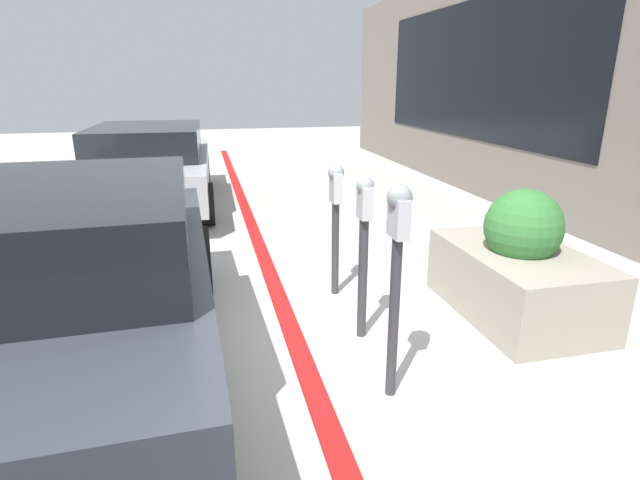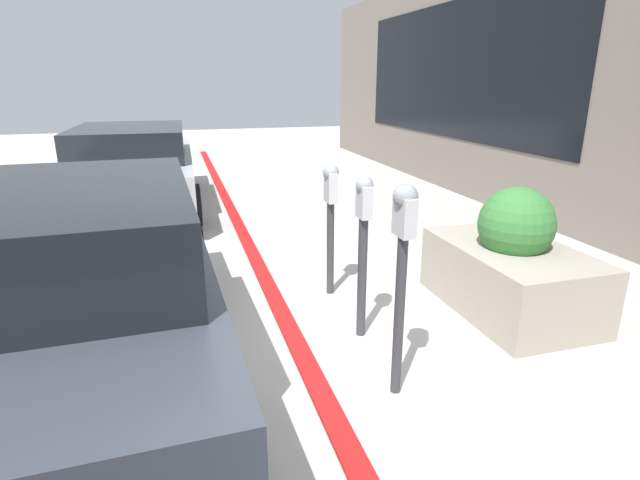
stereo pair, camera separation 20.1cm
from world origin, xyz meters
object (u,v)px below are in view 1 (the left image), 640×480
Objects in this scene: parking_meter_nearest at (397,255)px; parking_meter_middle at (336,207)px; parked_car_rear at (151,164)px; parking_meter_second at (364,237)px; parked_car_middle at (75,278)px; planter_box at (518,269)px.

parking_meter_middle is at bearing -2.20° from parking_meter_nearest.
parked_car_rear is at bearing 18.50° from parking_meter_nearest.
parking_meter_second is 5.77m from parked_car_rear.
parking_meter_nearest is 2.29m from parked_car_middle.
parking_meter_second is (0.87, -0.06, -0.15)m from parking_meter_nearest.
parking_meter_second reaches higher than planter_box.
parking_meter_second is 0.94m from parking_meter_middle.
parked_car_middle is (-0.12, 2.21, -0.11)m from parking_meter_second.
parking_meter_nearest is at bearing 120.45° from planter_box.
parking_meter_middle is 0.28× the size of parked_car_rear.
parking_meter_nearest is at bearing -110.91° from parked_car_middle.
parking_meter_middle is 4.92m from parked_car_rear.
parking_meter_nearest is 1.08× the size of parking_meter_second.
parked_car_middle is at bearing 93.15° from parking_meter_second.
parking_meter_second is at bearing 179.36° from parking_meter_middle.
parked_car_middle is at bearing 115.61° from parking_meter_middle.
parking_meter_second is 0.32× the size of parked_car_middle.
parked_car_middle is (-1.06, 2.22, -0.14)m from parking_meter_middle.
parking_meter_nearest is at bearing -160.25° from parked_car_rear.
parked_car_middle reaches higher than parked_car_rear.
parked_car_rear is at bearing -2.45° from parked_car_middle.
parking_meter_nearest is at bearing 177.80° from parking_meter_middle.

